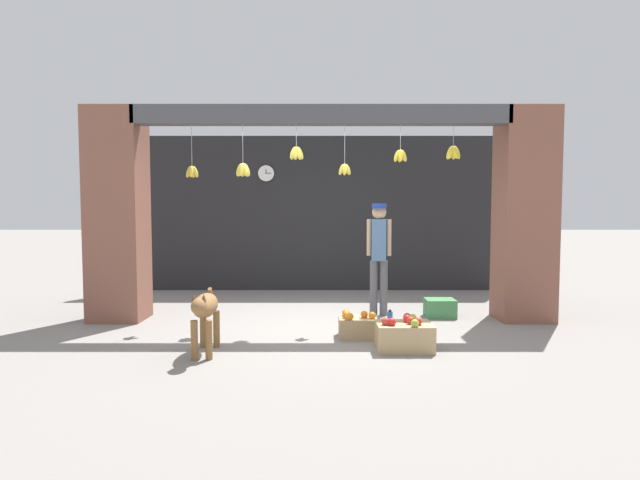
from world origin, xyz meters
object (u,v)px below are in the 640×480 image
fruit_crate_oranges (356,326)px  water_bottle (389,321)px  fruit_crate_apples (403,335)px  produce_box_green (439,308)px  wall_clock (265,173)px  dog (204,310)px  shopkeeper (378,250)px

fruit_crate_oranges → water_bottle: (0.43, 0.34, -0.02)m
fruit_crate_apples → produce_box_green: 1.78m
fruit_crate_oranges → water_bottle: fruit_crate_oranges is taller
fruit_crate_apples → wall_clock: (-1.88, 3.90, 2.00)m
dog → produce_box_green: 3.38m
wall_clock → fruit_crate_apples: bearing=-64.2°
dog → water_bottle: (2.05, 1.02, -0.34)m
water_bottle → fruit_crate_oranges: bearing=-141.5°
fruit_crate_apples → wall_clock: bearing=115.8°
dog → produce_box_green: (2.85, 1.78, -0.34)m
dog → fruit_crate_apples: size_ratio=1.46×
dog → fruit_crate_apples: 2.11m
shopkeeper → fruit_crate_apples: size_ratio=2.67×
fruit_crate_apples → water_bottle: bearing=92.3°
shopkeeper → fruit_crate_oranges: (-0.39, -1.23, -0.78)m
produce_box_green → shopkeeper: bearing=171.4°
fruit_crate_oranges → fruit_crate_apples: bearing=-47.7°
fruit_crate_oranges → dog: bearing=-157.3°
fruit_crate_oranges → fruit_crate_apples: 0.69m
shopkeeper → dog: bearing=51.6°
shopkeeper → fruit_crate_oranges: size_ratio=3.58×
dog → water_bottle: 2.31m
shopkeeper → fruit_crate_apples: 1.90m
fruit_crate_oranges → wall_clock: 4.19m
fruit_crate_apples → water_bottle: fruit_crate_apples is taller
dog → shopkeeper: shopkeeper is taller
shopkeeper → wall_clock: wall_clock is taller
water_bottle → dog: bearing=-153.6°
shopkeeper → produce_box_green: size_ratio=3.91×
shopkeeper → produce_box_green: bearing=179.6°
wall_clock → dog: bearing=-92.8°
shopkeeper → water_bottle: size_ratio=6.17×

